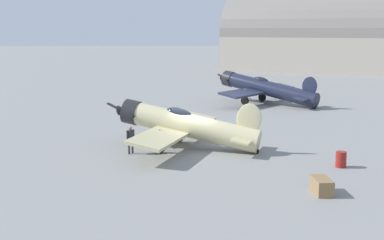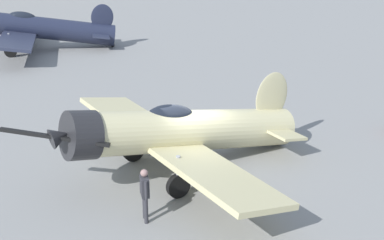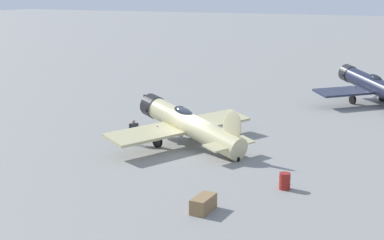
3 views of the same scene
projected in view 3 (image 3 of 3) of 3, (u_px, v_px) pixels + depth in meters
ground_plane at (192, 148)px, 36.40m from camera, size 400.00×400.00×0.00m
airplane_foreground at (187, 124)px, 36.44m from camera, size 10.88×9.71×3.09m
airplane_mid_apron at (378, 88)px, 49.33m from camera, size 9.90×9.84×3.07m
ground_crew_mechanic at (134, 130)px, 36.88m from camera, size 0.52×0.46×1.65m
equipment_crate at (203, 204)px, 25.87m from camera, size 1.51×0.72×0.70m
fuel_drum at (285, 181)px, 28.72m from camera, size 0.60×0.60×0.85m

